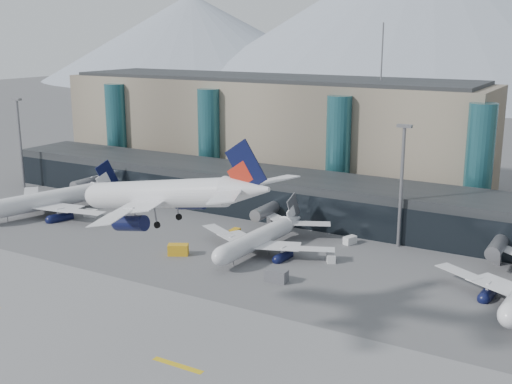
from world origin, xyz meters
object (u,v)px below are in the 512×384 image
jet_parked_left (59,193)px  veh_a (91,213)px  veh_b (235,232)px  veh_d (350,240)px  hero_jet (176,188)px  jet_parked_mid (265,230)px  lightmast_left (20,138)px  veh_h (178,250)px  veh_f (62,198)px  lightmast_mid (402,179)px  veh_g (331,258)px  veh_c (277,276)px

jet_parked_left → veh_a: jet_parked_left is taller
veh_b → veh_d: size_ratio=0.91×
hero_jet → jet_parked_mid: (-10.35, 42.81, -19.28)m
lightmast_left → hero_jet: 112.28m
hero_jet → veh_h: (-23.74, 31.04, -22.23)m
veh_f → lightmast_mid: bearing=-104.3°
veh_a → veh_g: veh_a is taller
hero_jet → veh_h: bearing=130.1°
jet_parked_mid → veh_f: (-65.36, 6.66, -3.19)m
lightmast_mid → veh_d: size_ratio=8.87×
hero_jet → jet_parked_mid: hero_jet is taller
jet_parked_mid → veh_f: bearing=87.0°
lightmast_left → veh_f: lightmast_left is taller
jet_parked_left → veh_g: (73.07, 0.51, -4.00)m
lightmast_left → veh_c: size_ratio=6.50×
jet_parked_left → veh_a: bearing=-71.6°
veh_a → veh_h: veh_h is taller
jet_parked_left → veh_a: (9.92, 0.43, -3.92)m
veh_c → veh_h: bearing=170.4°
lightmast_mid → hero_jet: (-12.79, -58.46, 8.92)m
veh_a → veh_d: 63.45m
veh_d → jet_parked_left: bearing=118.5°
veh_f → veh_g: (80.08, -6.70, -0.08)m
hero_jet → veh_a: bearing=146.7°
hero_jet → veh_a: hero_jet is taller
veh_c → jet_parked_mid: bearing=122.5°
jet_parked_left → veh_h: jet_parked_left is taller
veh_a → hero_jet: bearing=-49.9°
jet_parked_left → veh_d: (72.18, 12.62, -3.97)m
veh_c → veh_g: (4.32, 14.28, -0.31)m
jet_parked_mid → veh_f: 65.77m
lightmast_left → veh_g: lightmast_left is taller
veh_a → veh_b: veh_a is taller
lightmast_mid → veh_h: 47.57m
hero_jet → jet_parked_left: size_ratio=0.85×
veh_d → veh_h: (-27.22, -23.84, 0.29)m
hero_jet → veh_c: 36.15m
lightmast_left → jet_parked_mid: 88.39m
jet_parked_mid → veh_h: 18.07m
lightmast_mid → veh_g: lightmast_mid is taller
lightmast_mid → jet_parked_left: bearing=-168.8°
veh_c → veh_h: 23.93m
veh_b → veh_f: bearing=85.7°
veh_a → veh_b: 38.49m
jet_parked_mid → veh_a: 48.54m
hero_jet → veh_b: (-20.60, 47.52, -22.58)m
jet_parked_left → veh_a: 10.67m
veh_g → veh_d: bearing=153.6°
veh_h → veh_d: bearing=12.6°
veh_c → veh_f: size_ratio=1.26×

